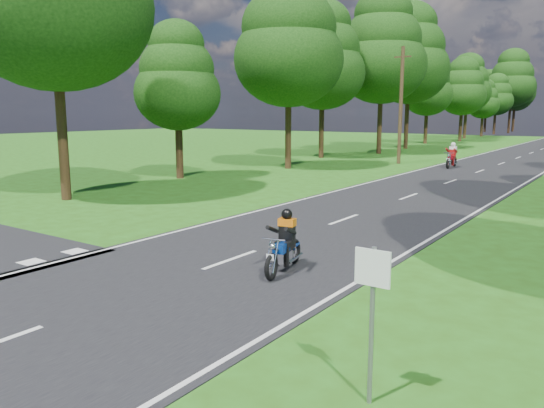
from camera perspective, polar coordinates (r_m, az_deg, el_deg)
The scene contains 7 objects.
ground at distance 11.64m, azimuth -10.80°, elevation -8.20°, with size 160.00×160.00×0.00m, color #285112.
main_road at distance 58.34m, azimuth 27.05°, elevation 5.27°, with size 7.00×140.00×0.02m, color black.
road_markings at distance 56.51m, azimuth 26.65°, elevation 5.20°, with size 7.40×140.00×0.01m.
telegraph_pole at distance 38.33m, azimuth 13.69°, elevation 10.32°, with size 1.20×0.26×8.00m.
road_sign at distance 6.58m, azimuth 10.71°, elevation -10.13°, with size 0.45×0.07×2.00m.
rider_near_blue at distance 11.91m, azimuth 1.26°, elevation -3.97°, with size 0.57×1.70×1.41m, color navy, non-canonical shape.
rider_far_red at distance 36.28m, azimuth 18.77°, elevation 5.01°, with size 0.66×1.97×1.64m, color maroon, non-canonical shape.
Camera 1 is at (7.98, -7.68, 3.57)m, focal length 35.00 mm.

